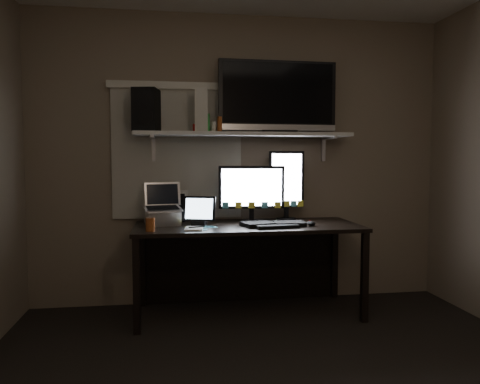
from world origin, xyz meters
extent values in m
plane|color=#736352|center=(0.00, 1.80, 1.25)|extent=(3.60, 0.00, 3.60)
cube|color=beige|center=(-0.55, 1.79, 1.30)|extent=(1.10, 0.02, 1.10)
cube|color=black|center=(0.00, 1.43, 0.71)|extent=(1.80, 0.75, 0.03)
cube|color=black|center=(0.00, 1.78, 0.35)|extent=(1.80, 0.02, 0.70)
cube|color=black|center=(-0.86, 1.09, 0.35)|extent=(0.05, 0.05, 0.70)
cube|color=black|center=(0.86, 1.09, 0.35)|extent=(0.05, 0.05, 0.70)
cube|color=black|center=(-0.86, 1.76, 0.35)|extent=(0.05, 0.05, 0.70)
cube|color=black|center=(0.86, 1.76, 0.35)|extent=(0.05, 0.05, 0.70)
cube|color=beige|center=(0.00, 1.62, 1.46)|extent=(1.80, 0.35, 0.03)
cube|color=black|center=(0.06, 1.57, 0.97)|extent=(0.55, 0.10, 0.48)
cube|color=black|center=(0.38, 1.67, 1.03)|extent=(0.31, 0.07, 0.61)
cube|color=black|center=(0.20, 1.33, 0.75)|extent=(0.52, 0.25, 0.03)
ellipsoid|color=black|center=(0.49, 1.29, 0.75)|extent=(0.07, 0.10, 0.04)
cube|color=silver|center=(-0.44, 1.24, 0.74)|extent=(0.16, 0.20, 0.01)
cube|color=black|center=(-0.39, 1.48, 0.85)|extent=(0.29, 0.18, 0.23)
cube|color=black|center=(-0.59, 1.72, 0.86)|extent=(0.21, 0.13, 0.26)
cube|color=#B9B8BD|center=(-0.68, 1.50, 0.89)|extent=(0.34, 0.29, 0.33)
cylinder|color=brown|center=(-0.76, 1.18, 0.78)|extent=(0.08, 0.08, 0.10)
cube|color=black|center=(0.29, 1.63, 1.78)|extent=(1.01, 0.21, 0.60)
cube|color=#BBB8A9|center=(-0.36, 1.63, 1.65)|extent=(0.11, 0.29, 0.34)
cube|color=black|center=(-0.80, 1.64, 1.65)|extent=(0.23, 0.26, 0.35)
camera|label=1|loc=(-0.61, -2.27, 1.26)|focal=35.00mm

